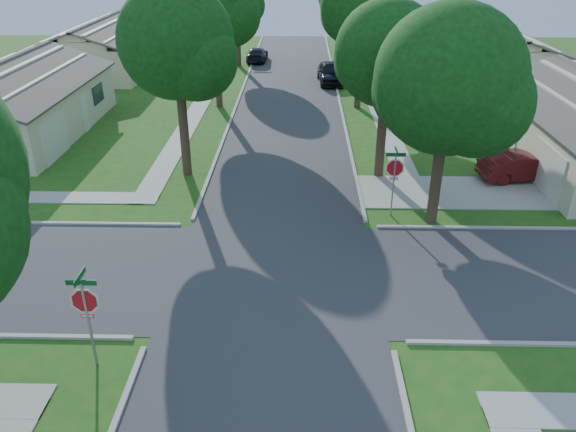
{
  "coord_description": "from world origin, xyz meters",
  "views": [
    {
      "loc": [
        0.86,
        -16.54,
        10.71
      ],
      "look_at": [
        0.44,
        1.38,
        1.6
      ],
      "focal_mm": 35.0,
      "sensor_mm": 36.0,
      "label": 1
    }
  ],
  "objects_px": {
    "house_ne_far": "(492,61)",
    "car_driveway": "(522,166)",
    "stop_sign_ne": "(395,171)",
    "car_curb_west": "(257,54)",
    "house_nw_far": "(104,52)",
    "car_curb_east": "(331,72)",
    "stop_sign_sw": "(85,305)",
    "tree_ne_corner": "(450,87)",
    "tree_e_mid": "(364,11)",
    "house_nw_near": "(11,108)",
    "tree_e_near": "(389,59)",
    "tree_w_far": "(237,0)",
    "tree_w_near": "(178,47)",
    "tree_w_mid": "(215,6)"
  },
  "relations": [
    {
      "from": "car_curb_east",
      "to": "house_ne_far",
      "type": "bearing_deg",
      "value": 1.53
    },
    {
      "from": "stop_sign_ne",
      "to": "tree_ne_corner",
      "type": "distance_m",
      "value": 3.96
    },
    {
      "from": "tree_e_near",
      "to": "car_curb_east",
      "type": "distance_m",
      "value": 19.59
    },
    {
      "from": "tree_w_far",
      "to": "car_curb_east",
      "type": "distance_m",
      "value": 10.98
    },
    {
      "from": "tree_e_near",
      "to": "tree_w_near",
      "type": "xyz_separation_m",
      "value": [
        -9.4,
        0.0,
        0.47
      ]
    },
    {
      "from": "tree_ne_corner",
      "to": "car_curb_west",
      "type": "distance_m",
      "value": 33.62
    },
    {
      "from": "house_ne_far",
      "to": "house_nw_far",
      "type": "xyz_separation_m",
      "value": [
        -31.98,
        3.0,
        0.0
      ]
    },
    {
      "from": "tree_w_near",
      "to": "car_curb_east",
      "type": "relative_size",
      "value": 1.87
    },
    {
      "from": "stop_sign_ne",
      "to": "car_curb_west",
      "type": "bearing_deg",
      "value": 104.14
    },
    {
      "from": "tree_w_mid",
      "to": "tree_e_mid",
      "type": "bearing_deg",
      "value": -0.0
    },
    {
      "from": "car_curb_east",
      "to": "tree_w_mid",
      "type": "bearing_deg",
      "value": -141.84
    },
    {
      "from": "house_nw_near",
      "to": "tree_w_mid",
      "type": "bearing_deg",
      "value": 27.9
    },
    {
      "from": "tree_ne_corner",
      "to": "stop_sign_ne",
      "type": "bearing_deg",
      "value": 163.45
    },
    {
      "from": "car_curb_east",
      "to": "stop_sign_ne",
      "type": "bearing_deg",
      "value": -89.57
    },
    {
      "from": "tree_ne_corner",
      "to": "car_driveway",
      "type": "relative_size",
      "value": 2.09
    },
    {
      "from": "car_driveway",
      "to": "car_curb_east",
      "type": "distance_m",
      "value": 20.94
    },
    {
      "from": "tree_ne_corner",
      "to": "house_nw_far",
      "type": "xyz_separation_m",
      "value": [
        -22.35,
        27.79,
        -4.08
      ]
    },
    {
      "from": "tree_e_near",
      "to": "tree_w_mid",
      "type": "xyz_separation_m",
      "value": [
        -9.39,
        12.0,
        0.85
      ]
    },
    {
      "from": "tree_w_far",
      "to": "stop_sign_sw",
      "type": "bearing_deg",
      "value": -90.07
    },
    {
      "from": "tree_w_mid",
      "to": "house_ne_far",
      "type": "distance_m",
      "value": 22.68
    },
    {
      "from": "tree_e_near",
      "to": "house_ne_far",
      "type": "xyz_separation_m",
      "value": [
        11.24,
        19.99,
        -4.13
      ]
    },
    {
      "from": "tree_ne_corner",
      "to": "car_driveway",
      "type": "height_order",
      "value": "tree_ne_corner"
    },
    {
      "from": "tree_w_mid",
      "to": "house_nw_far",
      "type": "xyz_separation_m",
      "value": [
        -11.35,
        10.99,
        -4.97
      ]
    },
    {
      "from": "tree_e_mid",
      "to": "house_ne_far",
      "type": "height_order",
      "value": "tree_e_mid"
    },
    {
      "from": "tree_e_mid",
      "to": "car_curb_east",
      "type": "bearing_deg",
      "value": 102.69
    },
    {
      "from": "tree_ne_corner",
      "to": "tree_e_mid",
      "type": "bearing_deg",
      "value": 95.45
    },
    {
      "from": "tree_w_near",
      "to": "stop_sign_sw",
      "type": "bearing_deg",
      "value": -90.23
    },
    {
      "from": "stop_sign_ne",
      "to": "car_curb_west",
      "type": "xyz_separation_m",
      "value": [
        -7.9,
        31.35,
        -1.42
      ]
    },
    {
      "from": "house_nw_far",
      "to": "car_curb_east",
      "type": "height_order",
      "value": "house_nw_far"
    },
    {
      "from": "tree_e_mid",
      "to": "tree_w_near",
      "type": "distance_m",
      "value": 15.25
    },
    {
      "from": "tree_e_near",
      "to": "car_driveway",
      "type": "xyz_separation_m",
      "value": [
        6.75,
        -0.31,
        -4.96
      ]
    },
    {
      "from": "stop_sign_ne",
      "to": "tree_w_near",
      "type": "bearing_deg",
      "value": 155.26
    },
    {
      "from": "house_ne_far",
      "to": "car_driveway",
      "type": "distance_m",
      "value": 20.8
    },
    {
      "from": "house_nw_near",
      "to": "car_curb_west",
      "type": "xyz_separation_m",
      "value": [
        12.79,
        21.05,
        -0.9
      ]
    },
    {
      "from": "tree_e_near",
      "to": "car_driveway",
      "type": "height_order",
      "value": "tree_e_near"
    },
    {
      "from": "tree_w_near",
      "to": "house_nw_near",
      "type": "bearing_deg",
      "value": 152.17
    },
    {
      "from": "tree_ne_corner",
      "to": "house_nw_near",
      "type": "xyz_separation_m",
      "value": [
        -22.35,
        10.79,
        -4.08
      ]
    },
    {
      "from": "stop_sign_sw",
      "to": "house_nw_near",
      "type": "xyz_separation_m",
      "value": [
        -11.29,
        19.7,
        -0.51
      ]
    },
    {
      "from": "tree_w_near",
      "to": "car_curb_east",
      "type": "bearing_deg",
      "value": 67.48
    },
    {
      "from": "tree_w_mid",
      "to": "tree_w_far",
      "type": "distance_m",
      "value": 13.04
    },
    {
      "from": "tree_e_near",
      "to": "tree_w_near",
      "type": "height_order",
      "value": "tree_w_near"
    },
    {
      "from": "stop_sign_sw",
      "to": "tree_w_far",
      "type": "xyz_separation_m",
      "value": [
        0.05,
        38.71,
        3.48
      ]
    },
    {
      "from": "stop_sign_sw",
      "to": "tree_w_near",
      "type": "relative_size",
      "value": 0.33
    },
    {
      "from": "tree_w_near",
      "to": "house_ne_far",
      "type": "relative_size",
      "value": 0.66
    },
    {
      "from": "tree_w_mid",
      "to": "car_driveway",
      "type": "distance_m",
      "value": 21.11
    },
    {
      "from": "tree_w_mid",
      "to": "tree_w_far",
      "type": "relative_size",
      "value": 1.19
    },
    {
      "from": "tree_e_near",
      "to": "tree_e_mid",
      "type": "relative_size",
      "value": 0.9
    },
    {
      "from": "house_nw_near",
      "to": "car_driveway",
      "type": "height_order",
      "value": "house_nw_near"
    },
    {
      "from": "tree_w_mid",
      "to": "car_curb_west",
      "type": "bearing_deg",
      "value": 84.53
    },
    {
      "from": "stop_sign_sw",
      "to": "stop_sign_ne",
      "type": "relative_size",
      "value": 1.0
    }
  ]
}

